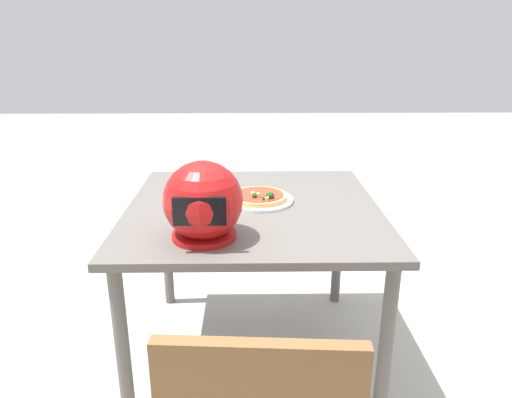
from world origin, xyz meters
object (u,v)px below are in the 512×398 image
dining_table (253,224)px  motorcycle_helmet (203,202)px  pizza (259,196)px  drinking_glass (203,183)px

dining_table → motorcycle_helmet: (0.17, 0.32, 0.21)m
pizza → motorcycle_helmet: 0.43m
pizza → drinking_glass: size_ratio=2.09×
motorcycle_helmet → drinking_glass: (0.04, -0.45, -0.07)m
motorcycle_helmet → drinking_glass: size_ratio=2.42×
motorcycle_helmet → pizza: bearing=-118.1°
dining_table → pizza: 0.12m
dining_table → pizza: (-0.03, -0.05, 0.10)m
pizza → motorcycle_helmet: bearing=61.9°
dining_table → drinking_glass: (0.21, -0.13, 0.14)m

